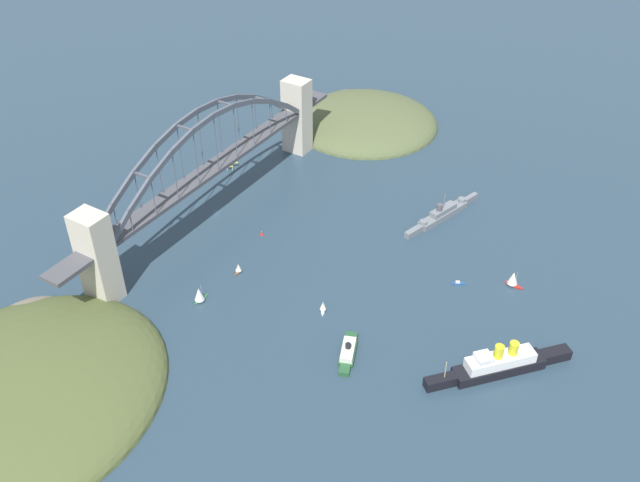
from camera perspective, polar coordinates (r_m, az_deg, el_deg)
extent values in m
plane|color=#283D4C|center=(461.10, -8.47, 2.32)|extent=(1400.00, 1400.00, 0.00)
cube|color=beige|center=(513.87, -1.90, 10.15)|extent=(14.10, 18.00, 55.27)
cube|color=beige|center=(391.36, -17.71, -1.31)|extent=(14.10, 18.00, 55.27)
cube|color=#47474C|center=(443.53, -8.85, 5.82)|extent=(180.84, 13.47, 2.40)
cube|color=#47474C|center=(525.91, -0.75, 11.46)|extent=(24.00, 13.47, 2.40)
cube|color=#47474C|center=(379.49, -19.89, -2.18)|extent=(24.00, 13.47, 2.40)
cube|color=#4C515B|center=(502.03, -3.33, 10.97)|extent=(20.68, 1.80, 16.36)
cube|color=#4C515B|center=(483.03, -4.67, 11.44)|extent=(20.38, 1.80, 13.50)
cube|color=#4C515B|center=(465.63, -6.09, 11.59)|extent=(20.00, 1.80, 10.62)
cube|color=#4C515B|center=(449.82, -7.59, 11.39)|extent=(19.55, 1.80, 7.70)
cube|color=#4C515B|center=(435.64, -9.16, 10.81)|extent=(19.05, 1.80, 4.72)
cube|color=#4C515B|center=(423.19, -10.78, 9.82)|extent=(19.05, 1.80, 4.72)
cube|color=#4C515B|center=(412.64, -12.42, 8.38)|extent=(19.55, 1.80, 7.70)
cube|color=#4C515B|center=(404.19, -14.08, 6.48)|extent=(20.00, 1.80, 10.62)
cube|color=#4C515B|center=(398.12, -15.71, 4.13)|extent=(20.38, 1.80, 13.50)
cube|color=#4C515B|center=(394.76, -17.31, 1.35)|extent=(20.68, 1.80, 16.36)
cube|color=#4C515B|center=(495.84, -2.16, 10.66)|extent=(20.68, 1.80, 16.36)
cube|color=#4C515B|center=(476.59, -3.46, 11.13)|extent=(20.38, 1.80, 13.50)
cube|color=#4C515B|center=(458.94, -4.85, 11.28)|extent=(20.00, 1.80, 10.62)
cube|color=#4C515B|center=(442.89, -6.33, 11.07)|extent=(19.55, 1.80, 7.70)
cube|color=#4C515B|center=(428.48, -7.88, 10.48)|extent=(19.05, 1.80, 4.72)
cube|color=#4C515B|center=(415.82, -9.49, 9.46)|extent=(19.05, 1.80, 4.72)
cube|color=#4C515B|center=(405.07, -11.14, 7.99)|extent=(19.55, 1.80, 7.70)
cube|color=#4C515B|center=(396.46, -12.80, 6.05)|extent=(20.00, 1.80, 10.62)
cube|color=#4C515B|center=(390.28, -14.46, 3.65)|extent=(20.38, 1.80, 13.50)
cube|color=#4C515B|center=(386.85, -16.07, 0.81)|extent=(20.68, 1.80, 16.36)
cube|color=#4C515B|center=(508.91, -2.13, 10.52)|extent=(1.40, 12.12, 1.40)
cube|color=#4C515B|center=(470.66, -4.76, 11.44)|extent=(1.40, 12.12, 1.40)
cube|color=#4C515B|center=(438.80, -7.74, 11.04)|extent=(1.40, 12.12, 1.40)
cube|color=#4C515B|center=(413.73, -10.97, 9.02)|extent=(1.40, 12.12, 1.40)
cube|color=#4C515B|center=(396.72, -14.28, 5.19)|extent=(1.40, 12.12, 1.40)
cube|color=#4C515B|center=(390.00, -17.48, -0.43)|extent=(1.40, 12.12, 1.40)
cylinder|color=#4C515B|center=(494.90, -3.96, 10.62)|extent=(0.56, 0.56, 12.58)
cylinder|color=#4C515B|center=(488.62, -2.78, 10.31)|extent=(0.56, 0.56, 12.58)
cylinder|color=#4C515B|center=(479.02, -5.29, 10.34)|extent=(0.56, 0.56, 23.31)
cylinder|color=#4C515B|center=(472.53, -4.08, 10.01)|extent=(0.56, 0.56, 23.31)
cylinder|color=#4C515B|center=(464.11, -6.70, 9.85)|extent=(0.56, 0.56, 30.96)
cylinder|color=#4C515B|center=(457.40, -5.47, 9.52)|extent=(0.56, 0.56, 30.96)
cylinder|color=#4C515B|center=(450.22, -8.17, 9.16)|extent=(0.56, 0.56, 35.56)
cylinder|color=#4C515B|center=(443.30, -6.93, 8.81)|extent=(0.56, 0.56, 35.56)
cylinder|color=#4C515B|center=(437.42, -9.71, 8.24)|extent=(0.56, 0.56, 37.09)
cylinder|color=#4C515B|center=(430.30, -8.46, 7.87)|extent=(0.56, 0.56, 37.09)
cylinder|color=#4C515B|center=(425.82, -11.31, 7.08)|extent=(0.56, 0.56, 35.56)
cylinder|color=#4C515B|center=(418.49, -10.06, 6.68)|extent=(0.56, 0.56, 35.56)
cylinder|color=#4C515B|center=(415.50, -12.96, 5.67)|extent=(0.56, 0.56, 30.96)
cylinder|color=#4C515B|center=(407.99, -11.71, 5.24)|extent=(0.56, 0.56, 30.96)
cylinder|color=#4C515B|center=(406.61, -14.65, 4.01)|extent=(0.56, 0.56, 23.31)
cylinder|color=#4C515B|center=(398.93, -13.40, 3.54)|extent=(0.56, 0.56, 23.31)
cylinder|color=#4C515B|center=(399.28, -16.37, 2.09)|extent=(0.56, 0.56, 12.58)
cylinder|color=#4C515B|center=(391.45, -15.13, 1.57)|extent=(0.56, 0.56, 12.58)
ellipsoid|color=#515B38|center=(563.86, 3.67, 9.50)|extent=(114.69, 115.05, 29.29)
ellipsoid|color=#756B5B|center=(597.68, 2.17, 11.20)|extent=(40.14, 34.51, 16.11)
ellipsoid|color=#4C562D|center=(367.45, -23.51, -11.88)|extent=(152.88, 133.52, 29.62)
ellipsoid|color=#756B5B|center=(403.20, -23.02, -6.63)|extent=(53.51, 40.06, 16.29)
cube|color=black|center=(359.37, 14.34, -9.98)|extent=(41.79, 38.81, 5.60)
cube|color=black|center=(347.32, 9.75, -11.23)|extent=(15.40, 14.59, 5.60)
cube|color=black|center=(373.64, 18.56, -8.76)|extent=(16.15, 15.43, 5.60)
cube|color=white|center=(355.46, 14.47, -9.37)|extent=(32.02, 29.87, 5.46)
cube|color=white|center=(348.37, 13.18, -9.26)|extent=(10.88, 10.88, 3.20)
cylinder|color=yellow|center=(350.33, 14.37, -8.72)|extent=(4.61, 4.61, 7.07)
cylinder|color=yellow|center=(353.79, 15.50, -8.42)|extent=(4.61, 4.61, 7.07)
cylinder|color=tan|center=(342.32, 10.19, -10.27)|extent=(0.50, 0.50, 10.00)
cube|color=slate|center=(457.15, 9.95, 2.12)|extent=(41.75, 18.42, 4.04)
cube|color=slate|center=(476.12, 12.08, 3.37)|extent=(14.15, 6.94, 4.04)
cube|color=slate|center=(439.09, 7.65, 0.76)|extent=(14.33, 7.55, 4.04)
cube|color=slate|center=(455.05, 10.00, 2.51)|extent=(21.47, 11.26, 3.48)
cylinder|color=slate|center=(468.41, 11.48, 3.31)|extent=(4.98, 4.98, 2.20)
cylinder|color=slate|center=(442.84, 8.43, 1.52)|extent=(4.98, 4.98, 2.20)
cylinder|color=slate|center=(451.35, 10.09, 3.21)|extent=(0.60, 0.60, 10.00)
cylinder|color=#4C4C51|center=(450.08, 9.72, 2.72)|extent=(3.92, 3.92, 4.40)
cube|color=#23512D|center=(357.36, 2.29, -9.15)|extent=(18.95, 13.27, 2.79)
cube|color=#23512D|center=(349.42, 2.01, -10.50)|extent=(7.31, 6.94, 2.79)
cube|color=#23512D|center=(365.49, 2.56, -7.86)|extent=(7.69, 7.90, 2.79)
cube|color=beige|center=(355.29, 2.30, -8.83)|extent=(17.19, 11.70, 2.98)
cylinder|color=black|center=(353.37, 2.31, -8.52)|extent=(2.95, 2.95, 2.40)
cylinder|color=#B7B7B2|center=(507.65, -7.55, 5.97)|extent=(5.03, 4.07, 0.90)
cylinder|color=#B7B7B2|center=(507.47, -7.15, 5.99)|extent=(5.03, 4.07, 0.90)
cylinder|color=black|center=(507.08, -7.56, 6.08)|extent=(0.14, 0.14, 1.35)
cylinder|color=black|center=(506.90, -7.16, 6.10)|extent=(0.14, 0.14, 1.35)
ellipsoid|color=gold|center=(506.30, -7.37, 6.22)|extent=(7.02, 5.72, 1.35)
cylinder|color=black|center=(509.31, -7.37, 6.42)|extent=(1.41, 1.50, 1.28)
cube|color=gold|center=(506.85, -7.37, 6.33)|extent=(8.38, 10.41, 0.20)
cube|color=gold|center=(503.30, -7.38, 6.04)|extent=(3.55, 4.23, 0.12)
cube|color=black|center=(502.64, -7.39, 6.16)|extent=(0.95, 0.75, 1.50)
cube|color=#B2231E|center=(412.28, 15.51, -3.50)|extent=(3.56, 6.69, 0.80)
cube|color=#B2231E|center=(411.25, 16.04, -3.73)|extent=(1.52, 2.27, 0.80)
cube|color=#B2231E|center=(413.35, 14.99, -3.27)|extent=(1.77, 2.30, 0.80)
cylinder|color=tan|center=(408.85, 15.70, -2.96)|extent=(0.16, 0.16, 9.83)
cone|color=silver|center=(409.61, 15.46, -2.91)|extent=(6.52, 6.52, 7.86)
cube|color=#2D6B3D|center=(393.98, -9.63, -4.69)|extent=(6.30, 2.79, 0.71)
cube|color=#2D6B3D|center=(396.12, -9.23, -4.37)|extent=(2.11, 1.22, 0.71)
cube|color=#2D6B3D|center=(391.87, -10.03, -5.02)|extent=(2.12, 1.45, 0.71)
cylinder|color=tan|center=(390.85, -9.65, -4.08)|extent=(0.16, 0.16, 9.75)
cone|color=white|center=(390.22, -9.82, -4.27)|extent=(5.93, 5.93, 7.80)
cube|color=brown|center=(409.14, -6.69, -2.53)|extent=(4.34, 2.45, 0.77)
cube|color=brown|center=(407.33, -6.87, -2.76)|extent=(1.48, 1.03, 0.77)
cube|color=brown|center=(410.97, -6.51, -2.31)|extent=(1.51, 1.19, 0.77)
cylinder|color=tan|center=(406.90, -6.74, -2.21)|extent=(0.16, 0.16, 5.64)
cone|color=silver|center=(407.88, -6.66, -2.15)|extent=(4.31, 4.31, 4.51)
cube|color=silver|center=(380.98, 0.24, -5.73)|extent=(4.31, 3.38, 1.07)
cube|color=silver|center=(379.05, 0.22, -6.00)|extent=(1.53, 1.31, 1.07)
cube|color=silver|center=(382.92, 0.27, -5.46)|extent=(1.60, 1.45, 1.07)
cylinder|color=tan|center=(378.18, 0.24, -5.34)|extent=(0.16, 0.16, 6.55)
cone|color=silver|center=(379.25, 0.25, -5.26)|extent=(4.89, 4.89, 5.24)
cube|color=#234C8C|center=(405.97, 11.21, -3.42)|extent=(3.79, 5.02, 1.04)
cube|color=#234C8C|center=(406.50, 11.66, -3.43)|extent=(1.58, 1.85, 1.04)
cube|color=#234C8C|center=(405.47, 10.77, -3.42)|extent=(1.74, 1.94, 1.04)
cube|color=beige|center=(405.16, 11.15, -3.30)|extent=(2.33, 2.75, 1.20)
cone|color=red|center=(436.80, -4.77, 0.62)|extent=(2.20, 2.20, 2.20)
sphere|color=#F2E566|center=(435.97, -4.78, 0.77)|extent=(0.50, 0.50, 0.50)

